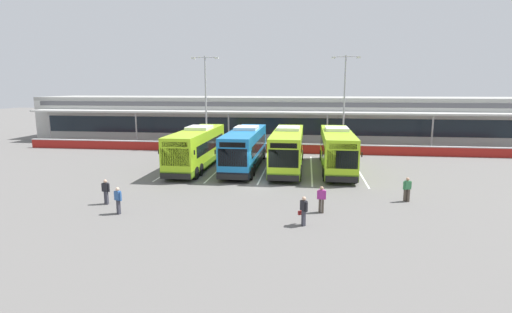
{
  "coord_description": "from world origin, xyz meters",
  "views": [
    {
      "loc": [
        3.66,
        -29.19,
        7.45
      ],
      "look_at": [
        -0.55,
        3.0,
        1.6
      ],
      "focal_mm": 27.23,
      "sensor_mm": 36.0,
      "label": 1
    }
  ],
  "objects_px": {
    "coach_bus_left_centre": "(245,149)",
    "lamp_post_west": "(206,97)",
    "pedestrian_with_handbag": "(304,210)",
    "lamp_post_centre": "(344,97)",
    "coach_bus_right_centre": "(337,150)",
    "coach_bus_centre": "(288,150)",
    "pedestrian_near_bin": "(106,191)",
    "coach_bus_leftmost": "(197,149)",
    "pedestrian_approaching_bus": "(321,198)",
    "pedestrian_child": "(407,189)",
    "pedestrian_in_dark_coat": "(118,200)"
  },
  "relations": [
    {
      "from": "coach_bus_left_centre",
      "to": "lamp_post_west",
      "type": "relative_size",
      "value": 1.11
    },
    {
      "from": "pedestrian_with_handbag",
      "to": "lamp_post_centre",
      "type": "relative_size",
      "value": 0.15
    },
    {
      "from": "coach_bus_right_centre",
      "to": "lamp_post_west",
      "type": "xyz_separation_m",
      "value": [
        -14.75,
        10.31,
        4.5
      ]
    },
    {
      "from": "coach_bus_centre",
      "to": "pedestrian_near_bin",
      "type": "bearing_deg",
      "value": -131.49
    },
    {
      "from": "coach_bus_leftmost",
      "to": "pedestrian_near_bin",
      "type": "xyz_separation_m",
      "value": [
        -2.6,
        -11.99,
        -0.91
      ]
    },
    {
      "from": "pedestrian_near_bin",
      "to": "pedestrian_approaching_bus",
      "type": "xyz_separation_m",
      "value": [
        13.65,
        0.05,
        0.0
      ]
    },
    {
      "from": "coach_bus_left_centre",
      "to": "pedestrian_child",
      "type": "height_order",
      "value": "coach_bus_left_centre"
    },
    {
      "from": "coach_bus_left_centre",
      "to": "pedestrian_in_dark_coat",
      "type": "bearing_deg",
      "value": -110.88
    },
    {
      "from": "pedestrian_in_dark_coat",
      "to": "pedestrian_approaching_bus",
      "type": "distance_m",
      "value": 12.08
    },
    {
      "from": "coach_bus_centre",
      "to": "pedestrian_near_bin",
      "type": "xyz_separation_m",
      "value": [
        -11.01,
        -12.44,
        -0.91
      ]
    },
    {
      "from": "coach_bus_centre",
      "to": "coach_bus_right_centre",
      "type": "distance_m",
      "value": 4.43
    },
    {
      "from": "coach_bus_leftmost",
      "to": "lamp_post_west",
      "type": "height_order",
      "value": "lamp_post_west"
    },
    {
      "from": "coach_bus_left_centre",
      "to": "pedestrian_with_handbag",
      "type": "distance_m",
      "value": 15.68
    },
    {
      "from": "coach_bus_left_centre",
      "to": "lamp_post_west",
      "type": "distance_m",
      "value": 13.14
    },
    {
      "from": "pedestrian_with_handbag",
      "to": "pedestrian_child",
      "type": "xyz_separation_m",
      "value": [
        6.69,
        5.35,
        0.02
      ]
    },
    {
      "from": "pedestrian_with_handbag",
      "to": "lamp_post_west",
      "type": "height_order",
      "value": "lamp_post_west"
    },
    {
      "from": "coach_bus_left_centre",
      "to": "pedestrian_approaching_bus",
      "type": "height_order",
      "value": "coach_bus_left_centre"
    },
    {
      "from": "coach_bus_leftmost",
      "to": "coach_bus_right_centre",
      "type": "bearing_deg",
      "value": 2.8
    },
    {
      "from": "coach_bus_left_centre",
      "to": "pedestrian_child",
      "type": "xyz_separation_m",
      "value": [
        12.22,
        -9.29,
        -0.91
      ]
    },
    {
      "from": "coach_bus_leftmost",
      "to": "pedestrian_near_bin",
      "type": "distance_m",
      "value": 12.3
    },
    {
      "from": "coach_bus_leftmost",
      "to": "lamp_post_centre",
      "type": "xyz_separation_m",
      "value": [
        14.37,
        12.03,
        4.5
      ]
    },
    {
      "from": "lamp_post_centre",
      "to": "lamp_post_west",
      "type": "bearing_deg",
      "value": -176.15
    },
    {
      "from": "coach_bus_leftmost",
      "to": "pedestrian_with_handbag",
      "type": "xyz_separation_m",
      "value": [
        10.01,
        -14.27,
        -0.93
      ]
    },
    {
      "from": "pedestrian_near_bin",
      "to": "coach_bus_right_centre",
      "type": "bearing_deg",
      "value": 39.26
    },
    {
      "from": "coach_bus_centre",
      "to": "lamp_post_west",
      "type": "height_order",
      "value": "lamp_post_west"
    },
    {
      "from": "pedestrian_approaching_bus",
      "to": "lamp_post_west",
      "type": "xyz_separation_m",
      "value": [
        -12.97,
        22.87,
        5.42
      ]
    },
    {
      "from": "pedestrian_approaching_bus",
      "to": "lamp_post_west",
      "type": "height_order",
      "value": "lamp_post_west"
    },
    {
      "from": "pedestrian_near_bin",
      "to": "lamp_post_west",
      "type": "distance_m",
      "value": 23.56
    },
    {
      "from": "pedestrian_child",
      "to": "pedestrian_near_bin",
      "type": "distance_m",
      "value": 19.55
    },
    {
      "from": "coach_bus_leftmost",
      "to": "pedestrian_child",
      "type": "distance_m",
      "value": 18.95
    },
    {
      "from": "coach_bus_right_centre",
      "to": "pedestrian_in_dark_coat",
      "type": "height_order",
      "value": "coach_bus_right_centre"
    },
    {
      "from": "coach_bus_leftmost",
      "to": "pedestrian_with_handbag",
      "type": "distance_m",
      "value": 17.46
    },
    {
      "from": "coach_bus_right_centre",
      "to": "pedestrian_approaching_bus",
      "type": "bearing_deg",
      "value": -98.06
    },
    {
      "from": "pedestrian_with_handbag",
      "to": "lamp_post_centre",
      "type": "bearing_deg",
      "value": 80.58
    },
    {
      "from": "coach_bus_left_centre",
      "to": "pedestrian_in_dark_coat",
      "type": "xyz_separation_m",
      "value": [
        -5.38,
        -14.1,
        -0.91
      ]
    },
    {
      "from": "pedestrian_child",
      "to": "lamp_post_west",
      "type": "xyz_separation_m",
      "value": [
        -18.62,
        19.85,
        5.42
      ]
    },
    {
      "from": "coach_bus_leftmost",
      "to": "lamp_post_centre",
      "type": "relative_size",
      "value": 1.11
    },
    {
      "from": "coach_bus_leftmost",
      "to": "pedestrian_with_handbag",
      "type": "bearing_deg",
      "value": -54.94
    },
    {
      "from": "coach_bus_leftmost",
      "to": "pedestrian_approaching_bus",
      "type": "xyz_separation_m",
      "value": [
        11.05,
        -11.94,
        -0.91
      ]
    },
    {
      "from": "coach_bus_leftmost",
      "to": "coach_bus_left_centre",
      "type": "xyz_separation_m",
      "value": [
        4.48,
        0.37,
        0.0
      ]
    },
    {
      "from": "pedestrian_near_bin",
      "to": "lamp_post_centre",
      "type": "height_order",
      "value": "lamp_post_centre"
    },
    {
      "from": "lamp_post_west",
      "to": "coach_bus_centre",
      "type": "bearing_deg",
      "value": -45.43
    },
    {
      "from": "coach_bus_leftmost",
      "to": "pedestrian_near_bin",
      "type": "height_order",
      "value": "coach_bus_leftmost"
    },
    {
      "from": "lamp_post_west",
      "to": "pedestrian_in_dark_coat",
      "type": "bearing_deg",
      "value": -87.64
    },
    {
      "from": "coach_bus_right_centre",
      "to": "pedestrian_child",
      "type": "relative_size",
      "value": 7.51
    },
    {
      "from": "coach_bus_centre",
      "to": "pedestrian_approaching_bus",
      "type": "bearing_deg",
      "value": -77.94
    },
    {
      "from": "pedestrian_near_bin",
      "to": "lamp_post_centre",
      "type": "relative_size",
      "value": 0.15
    },
    {
      "from": "lamp_post_west",
      "to": "pedestrian_child",
      "type": "bearing_deg",
      "value": -46.84
    },
    {
      "from": "pedestrian_approaching_bus",
      "to": "lamp_post_west",
      "type": "distance_m",
      "value": 26.84
    },
    {
      "from": "coach_bus_centre",
      "to": "pedestrian_approaching_bus",
      "type": "distance_m",
      "value": 12.71
    }
  ]
}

